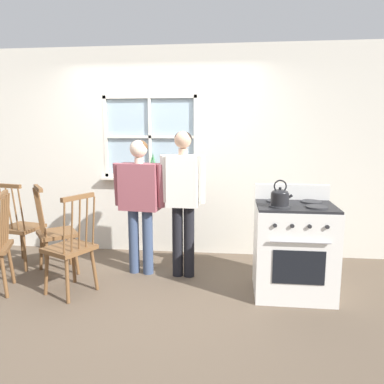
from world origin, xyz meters
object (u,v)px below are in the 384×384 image
object	(u,v)px
person_teen_center	(183,192)
chair_by_window	(55,234)
person_elderly_left	(140,194)
kettle	(280,197)
chair_center_cluster	(71,249)
potted_plant	(153,169)
stove	(294,248)
chair_near_stove	(20,228)

from	to	relation	value
person_teen_center	chair_by_window	bearing A→B (deg)	-174.31
person_elderly_left	kettle	distance (m)	1.58
person_elderly_left	kettle	size ratio (longest dim) A/B	6.22
chair_center_cluster	potted_plant	world-z (taller)	potted_plant
person_teen_center	kettle	bearing A→B (deg)	-21.60
chair_by_window	person_elderly_left	xyz separation A→B (m)	(0.98, 0.11, 0.46)
chair_by_window	person_teen_center	distance (m)	1.56
chair_center_cluster	stove	size ratio (longest dim) A/B	0.95
person_elderly_left	stove	size ratio (longest dim) A/B	1.42
chair_center_cluster	person_teen_center	size ratio (longest dim) A/B	0.63
kettle	potted_plant	distance (m)	1.94
chair_center_cluster	kettle	world-z (taller)	kettle
chair_near_stove	potted_plant	distance (m)	1.77
chair_near_stove	stove	distance (m)	3.20
person_elderly_left	kettle	bearing A→B (deg)	-10.86
kettle	person_elderly_left	bearing A→B (deg)	161.73
chair_by_window	stove	size ratio (longest dim) A/B	0.95
chair_near_stove	person_teen_center	bearing A→B (deg)	-170.63
chair_by_window	chair_center_cluster	xyz separation A→B (m)	(0.42, -0.50, 0.00)
person_elderly_left	stove	xyz separation A→B (m)	(1.67, -0.36, -0.46)
potted_plant	chair_center_cluster	bearing A→B (deg)	-112.53
chair_by_window	chair_center_cluster	size ratio (longest dim) A/B	1.00
person_elderly_left	potted_plant	bearing A→B (deg)	97.81
chair_by_window	chair_near_stove	size ratio (longest dim) A/B	1.00
chair_near_stove	potted_plant	size ratio (longest dim) A/B	2.98
potted_plant	person_elderly_left	bearing A→B (deg)	-89.60
chair_near_stove	kettle	xyz separation A→B (m)	(3.00, -0.56, 0.55)
chair_by_window	kettle	size ratio (longest dim) A/B	4.19
person_teen_center	stove	bearing A→B (deg)	-12.50
kettle	potted_plant	size ratio (longest dim) A/B	0.71
chair_by_window	person_elderly_left	bearing A→B (deg)	-121.06
chair_by_window	person_elderly_left	world-z (taller)	person_elderly_left
person_elderly_left	kettle	world-z (taller)	person_elderly_left
chair_center_cluster	chair_near_stove	xyz separation A→B (m)	(-0.95, 0.68, 0.00)
person_elderly_left	person_teen_center	xyz separation A→B (m)	(0.50, -0.04, 0.04)
chair_center_cluster	person_teen_center	world-z (taller)	person_teen_center
chair_by_window	chair_center_cluster	distance (m)	0.66
chair_center_cluster	person_teen_center	bearing A→B (deg)	144.95
chair_by_window	chair_center_cluster	bearing A→B (deg)	-177.61
chair_near_stove	kettle	bearing A→B (deg)	-178.20
chair_near_stove	stove	xyz separation A→B (m)	(3.17, -0.43, 0.00)
stove	chair_center_cluster	bearing A→B (deg)	-173.60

